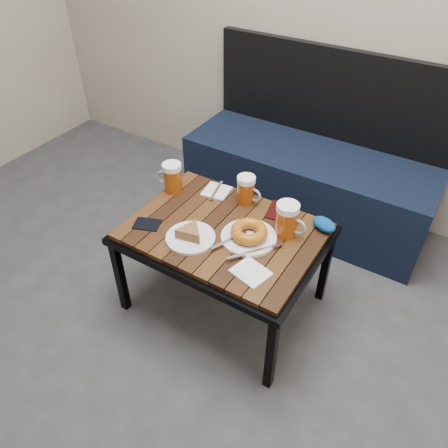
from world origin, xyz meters
The scene contains 12 objects.
bench centered at (0.08, 1.76, 0.27)m, with size 1.40×0.50×0.95m.
cafe_table centered at (0.03, 0.90, 0.43)m, with size 0.84×0.62×0.47m.
beer_mug_left centered at (-0.33, 1.02, 0.54)m, with size 0.13×0.10×0.14m.
beer_mug_centre centered at (0.01, 1.12, 0.54)m, with size 0.12×0.08×0.13m.
beer_mug_right centered at (0.27, 1.01, 0.55)m, with size 0.14×0.10×0.15m.
plate_pie centered at (-0.05, 0.77, 0.50)m, with size 0.21×0.21×0.06m.
plate_bagel centered at (0.15, 0.90, 0.50)m, with size 0.26×0.28×0.06m.
napkin_left centered at (-0.15, 1.12, 0.48)m, with size 0.13×0.16×0.01m.
napkin_right centered at (0.25, 0.73, 0.48)m, with size 0.16×0.14×0.01m.
passport_navy centered at (-0.27, 0.75, 0.47)m, with size 0.08×0.11×0.01m, color black.
passport_burgundy centered at (0.17, 1.14, 0.48)m, with size 0.10×0.13×0.01m, color black.
knit_pouch centered at (0.39, 1.13, 0.50)m, with size 0.11×0.07×0.05m, color #05178B.
Camera 1 is at (0.78, -0.31, 1.68)m, focal length 35.00 mm.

